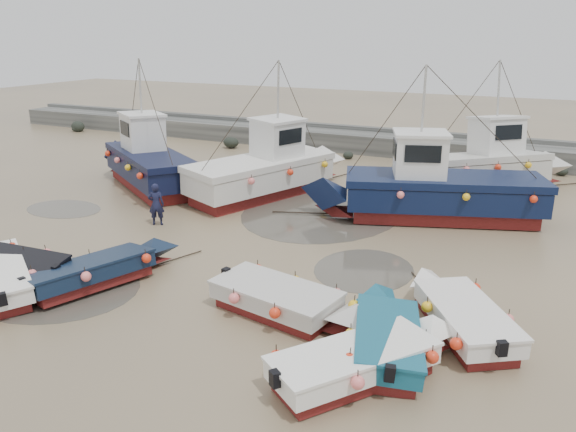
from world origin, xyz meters
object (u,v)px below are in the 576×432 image
object	(u,v)px
person	(158,225)
cabin_boat_2	(428,189)
dinghy_5	(286,299)
cabin_boat_0	(146,160)
cabin_boat_3	(492,165)
dinghy_2	(385,331)
dinghy_3	(368,357)
dinghy_4	(3,263)
dinghy_6	(460,310)
dinghy_1	(101,267)
cabin_boat_1	(270,168)

from	to	relation	value
person	cabin_boat_2	bearing A→B (deg)	-178.57
dinghy_5	cabin_boat_0	xyz separation A→B (m)	(-12.34, 9.29, 0.78)
cabin_boat_3	person	world-z (taller)	cabin_boat_3
dinghy_2	cabin_boat_2	bearing A→B (deg)	80.08
dinghy_3	dinghy_4	bearing A→B (deg)	-144.68
dinghy_2	person	size ratio (longest dim) A/B	3.14
dinghy_4	dinghy_6	xyz separation A→B (m)	(13.49, 3.03, 0.00)
dinghy_6	person	size ratio (longest dim) A/B	3.01
dinghy_5	cabin_boat_2	world-z (taller)	cabin_boat_2
dinghy_2	dinghy_4	size ratio (longest dim) A/B	0.89
dinghy_2	cabin_boat_2	size ratio (longest dim) A/B	0.49
dinghy_2	cabin_boat_3	distance (m)	16.24
dinghy_3	dinghy_6	world-z (taller)	same
person	dinghy_1	bearing A→B (deg)	82.56
dinghy_3	dinghy_5	world-z (taller)	same
dinghy_4	person	xyz separation A→B (m)	(1.01, 6.33, -0.55)
dinghy_6	cabin_boat_1	world-z (taller)	cabin_boat_1
dinghy_5	cabin_boat_1	size ratio (longest dim) A/B	0.57
dinghy_5	cabin_boat_2	size ratio (longest dim) A/B	0.53
cabin_boat_1	dinghy_4	bearing A→B (deg)	-83.56
dinghy_4	cabin_boat_3	xyz separation A→B (m)	(12.55, 17.35, 0.82)
cabin_boat_0	cabin_boat_2	size ratio (longest dim) A/B	0.84
dinghy_1	person	world-z (taller)	dinghy_1
cabin_boat_0	dinghy_3	bearing A→B (deg)	-92.86
dinghy_3	dinghy_5	bearing A→B (deg)	-175.43
cabin_boat_2	person	world-z (taller)	cabin_boat_2
dinghy_4	cabin_boat_0	xyz separation A→B (m)	(-3.22, 10.91, 0.79)
cabin_boat_0	cabin_boat_3	xyz separation A→B (m)	(15.77, 6.44, 0.03)
cabin_boat_0	dinghy_2	bearing A→B (deg)	-89.54
dinghy_3	dinghy_5	size ratio (longest dim) A/B	0.92
dinghy_4	dinghy_5	bearing A→B (deg)	-83.89
dinghy_4	dinghy_5	world-z (taller)	same
dinghy_4	dinghy_5	xyz separation A→B (m)	(9.13, 1.61, 0.00)
dinghy_4	cabin_boat_2	xyz separation A→B (m)	(10.67, 11.86, 0.76)
dinghy_2	cabin_boat_1	size ratio (longest dim) A/B	0.53
dinghy_6	cabin_boat_1	bearing A→B (deg)	104.87
dinghy_4	cabin_boat_2	world-z (taller)	cabin_boat_2
dinghy_5	dinghy_6	distance (m)	4.59
dinghy_2	dinghy_4	xyz separation A→B (m)	(-12.04, -1.13, -0.01)
dinghy_2	dinghy_4	distance (m)	12.09
dinghy_2	cabin_boat_3	size ratio (longest dim) A/B	0.69
dinghy_2	person	world-z (taller)	dinghy_2
dinghy_5	person	xyz separation A→B (m)	(-8.11, 4.72, -0.55)
cabin_boat_2	cabin_boat_3	distance (m)	5.81
dinghy_1	dinghy_2	distance (m)	9.02
dinghy_4	cabin_boat_2	size ratio (longest dim) A/B	0.55
dinghy_3	cabin_boat_0	size ratio (longest dim) A/B	0.58
dinghy_2	dinghy_3	bearing A→B (deg)	-108.28
dinghy_3	person	world-z (taller)	dinghy_3
dinghy_1	person	xyz separation A→B (m)	(-2.00, 5.24, -0.55)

